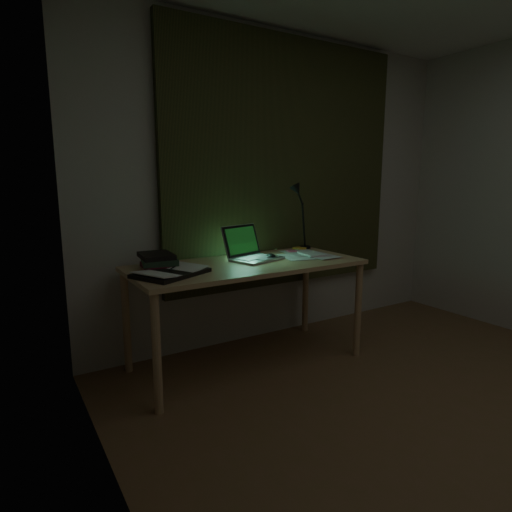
{
  "coord_description": "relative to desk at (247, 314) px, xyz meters",
  "views": [
    {
      "loc": [
        -2.11,
        -0.99,
        1.35
      ],
      "look_at": [
        -0.62,
        1.44,
        0.82
      ],
      "focal_mm": 30.0,
      "sensor_mm": 36.0,
      "label": 1
    }
  ],
  "objects": [
    {
      "name": "loose_papers",
      "position": [
        0.52,
        0.01,
        0.39
      ],
      "size": [
        0.42,
        0.43,
        0.02
      ],
      "primitive_type": null,
      "rotation": [
        0.0,
        0.0,
        0.28
      ],
      "color": "silver",
      "rests_on": "desk"
    },
    {
      "name": "wall_back",
      "position": [
        0.62,
        0.44,
        0.87
      ],
      "size": [
        3.5,
        0.0,
        2.5
      ],
      "primitive_type": "cube",
      "color": "beige",
      "rests_on": "ground"
    },
    {
      "name": "floor",
      "position": [
        0.62,
        -1.56,
        -0.38
      ],
      "size": [
        3.5,
        4.0,
        0.0
      ],
      "primitive_type": "cube",
      "color": "brown",
      "rests_on": "ground"
    },
    {
      "name": "mouse",
      "position": [
        0.24,
        0.05,
        0.39
      ],
      "size": [
        0.08,
        0.11,
        0.04
      ],
      "primitive_type": "ellipsoid",
      "rotation": [
        0.0,
        0.0,
        -0.24
      ],
      "color": "black",
      "rests_on": "desk"
    },
    {
      "name": "laptop",
      "position": [
        0.12,
        0.05,
        0.5
      ],
      "size": [
        0.45,
        0.48,
        0.25
      ],
      "primitive_type": null,
      "rotation": [
        0.0,
        0.0,
        0.3
      ],
      "color": "#BABABF",
      "rests_on": "desk"
    },
    {
      "name": "book_stack",
      "position": [
        -0.59,
        0.16,
        0.43
      ],
      "size": [
        0.24,
        0.28,
        0.11
      ],
      "primitive_type": null,
      "rotation": [
        0.0,
        0.0,
        -0.06
      ],
      "color": "white",
      "rests_on": "desk"
    },
    {
      "name": "curtain",
      "position": [
        0.62,
        0.4,
        1.07
      ],
      "size": [
        2.2,
        0.06,
        2.0
      ],
      "primitive_type": "cube",
      "color": "#282C16",
      "rests_on": "wall_back"
    },
    {
      "name": "open_textbook",
      "position": [
        -0.59,
        -0.08,
        0.39
      ],
      "size": [
        0.51,
        0.46,
        0.04
      ],
      "primitive_type": null,
      "rotation": [
        0.0,
        0.0,
        0.45
      ],
      "color": "white",
      "rests_on": "desk"
    },
    {
      "name": "wall_left",
      "position": [
        -1.13,
        -1.56,
        0.87
      ],
      "size": [
        0.0,
        4.0,
        2.5
      ],
      "primitive_type": "cube",
      "color": "beige",
      "rests_on": "ground"
    },
    {
      "name": "desk_lamp",
      "position": [
        0.74,
        0.29,
        0.64
      ],
      "size": [
        0.38,
        0.31,
        0.52
      ],
      "primitive_type": null,
      "rotation": [
        0.0,
        0.0,
        0.11
      ],
      "color": "black",
      "rests_on": "desk"
    },
    {
      "name": "sticky_yellow",
      "position": [
        0.66,
        0.27,
        0.38
      ],
      "size": [
        0.09,
        0.09,
        0.02
      ],
      "primitive_type": "cube",
      "rotation": [
        0.0,
        0.0,
        0.06
      ],
      "color": "yellow",
      "rests_on": "desk"
    },
    {
      "name": "sticky_pink",
      "position": [
        0.53,
        0.19,
        0.38
      ],
      "size": [
        0.09,
        0.09,
        0.02
      ],
      "primitive_type": "cube",
      "rotation": [
        0.0,
        0.0,
        -0.25
      ],
      "color": "#EB5B80",
      "rests_on": "desk"
    },
    {
      "name": "desk",
      "position": [
        0.0,
        0.0,
        0.0
      ],
      "size": [
        1.65,
        0.72,
        0.75
      ],
      "primitive_type": null,
      "color": "tan",
      "rests_on": "floor"
    }
  ]
}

